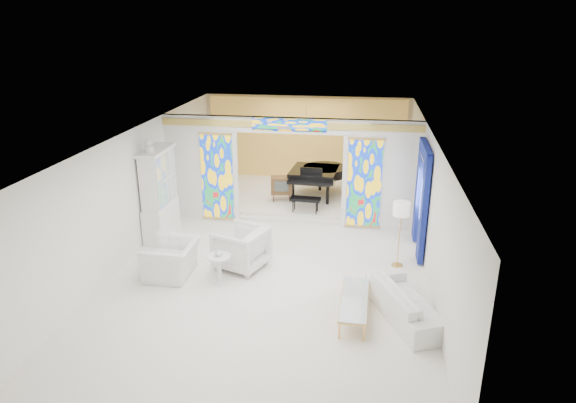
% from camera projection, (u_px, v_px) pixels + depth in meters
% --- Properties ---
extents(floor, '(12.00, 12.00, 0.00)m').
position_uv_depth(floor, '(278.00, 253.00, 12.67)').
color(floor, white).
rests_on(floor, ground).
extents(ceiling, '(7.00, 12.00, 0.02)m').
position_uv_depth(ceiling, '(277.00, 134.00, 11.65)').
color(ceiling, silver).
rests_on(ceiling, wall_back).
extents(wall_back, '(7.00, 0.02, 3.00)m').
position_uv_depth(wall_back, '(307.00, 140.00, 17.74)').
color(wall_back, silver).
rests_on(wall_back, floor).
extents(wall_front, '(7.00, 0.02, 3.00)m').
position_uv_depth(wall_front, '(199.00, 347.00, 6.58)').
color(wall_front, silver).
rests_on(wall_front, floor).
extents(wall_left, '(0.02, 12.00, 3.00)m').
position_uv_depth(wall_left, '(138.00, 189.00, 12.65)').
color(wall_left, silver).
rests_on(wall_left, floor).
extents(wall_right, '(0.02, 12.00, 3.00)m').
position_uv_depth(wall_right, '(429.00, 203.00, 11.67)').
color(wall_right, silver).
rests_on(wall_right, floor).
extents(partition_wall, '(7.00, 0.22, 3.00)m').
position_uv_depth(partition_wall, '(290.00, 167.00, 13.96)').
color(partition_wall, silver).
rests_on(partition_wall, floor).
extents(stained_glass_left, '(0.90, 0.04, 2.40)m').
position_uv_depth(stained_glass_left, '(217.00, 177.00, 14.27)').
color(stained_glass_left, gold).
rests_on(stained_glass_left, partition_wall).
extents(stained_glass_right, '(0.90, 0.04, 2.40)m').
position_uv_depth(stained_glass_right, '(364.00, 184.00, 13.70)').
color(stained_glass_right, gold).
rests_on(stained_glass_right, partition_wall).
extents(stained_glass_transom, '(2.00, 0.04, 0.34)m').
position_uv_depth(stained_glass_transom, '(289.00, 125.00, 13.47)').
color(stained_glass_transom, gold).
rests_on(stained_glass_transom, partition_wall).
extents(alcove_platform, '(6.80, 3.80, 0.18)m').
position_uv_depth(alcove_platform, '(299.00, 196.00, 16.45)').
color(alcove_platform, white).
rests_on(alcove_platform, floor).
extents(gold_curtain_back, '(6.70, 0.10, 2.90)m').
position_uv_depth(gold_curtain_back, '(306.00, 140.00, 17.63)').
color(gold_curtain_back, gold).
rests_on(gold_curtain_back, wall_back).
extents(chandelier, '(0.48, 0.48, 0.30)m').
position_uv_depth(chandelier, '(306.00, 120.00, 15.50)').
color(chandelier, gold).
rests_on(chandelier, ceiling).
extents(blue_drapes, '(0.14, 1.85, 2.65)m').
position_uv_depth(blue_drapes, '(422.00, 190.00, 12.31)').
color(blue_drapes, navy).
rests_on(blue_drapes, wall_right).
extents(china_cabinet, '(0.56, 1.46, 2.72)m').
position_uv_depth(china_cabinet, '(159.00, 194.00, 13.28)').
color(china_cabinet, silver).
rests_on(china_cabinet, floor).
extents(armchair_left, '(1.06, 1.22, 0.79)m').
position_uv_depth(armchair_left, '(172.00, 259.00, 11.47)').
color(armchair_left, silver).
rests_on(armchair_left, floor).
extents(armchair_right, '(1.36, 1.34, 0.97)m').
position_uv_depth(armchair_right, '(241.00, 248.00, 11.81)').
color(armchair_right, silver).
rests_on(armchair_right, floor).
extents(sofa, '(1.67, 2.38, 0.65)m').
position_uv_depth(sofa, '(407.00, 301.00, 9.90)').
color(sofa, white).
rests_on(sofa, floor).
extents(side_table, '(0.59, 0.59, 0.65)m').
position_uv_depth(side_table, '(219.00, 265.00, 11.13)').
color(side_table, silver).
rests_on(side_table, floor).
extents(vase, '(0.21, 0.21, 0.17)m').
position_uv_depth(vase, '(219.00, 252.00, 11.03)').
color(vase, silver).
rests_on(vase, side_table).
extents(coffee_table, '(0.57, 1.73, 0.38)m').
position_uv_depth(coffee_table, '(354.00, 300.00, 9.89)').
color(coffee_table, silver).
rests_on(coffee_table, floor).
extents(floor_lamp, '(0.50, 0.50, 1.58)m').
position_uv_depth(floor_lamp, '(401.00, 212.00, 11.58)').
color(floor_lamp, gold).
rests_on(floor_lamp, floor).
extents(grand_piano, '(1.81, 2.71, 1.07)m').
position_uv_depth(grand_piano, '(319.00, 173.00, 16.01)').
color(grand_piano, black).
rests_on(grand_piano, alcove_platform).
extents(tv_console, '(0.71, 0.54, 0.74)m').
position_uv_depth(tv_console, '(281.00, 185.00, 15.64)').
color(tv_console, brown).
rests_on(tv_console, alcove_platform).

